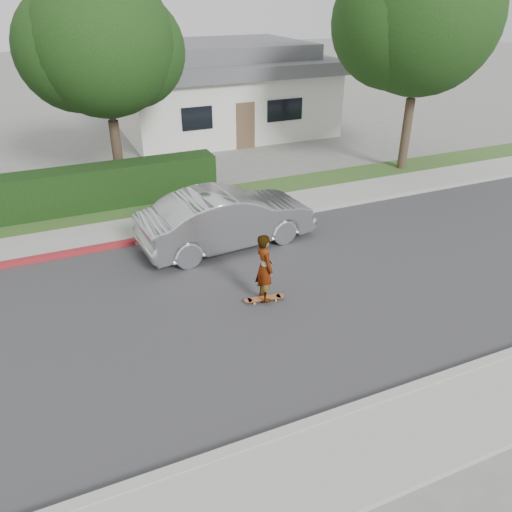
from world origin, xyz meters
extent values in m
plane|color=slate|center=(0.00, 0.00, 0.00)|extent=(120.00, 120.00, 0.00)
cube|color=#2D2D30|center=(0.00, 0.00, 0.01)|extent=(60.00, 8.00, 0.01)
cube|color=#9E9E99|center=(0.00, -4.10, 0.07)|extent=(60.00, 0.20, 0.15)
cube|color=#9E9E99|center=(0.00, 4.10, 0.07)|extent=(60.00, 0.20, 0.15)
cube|color=gray|center=(0.00, 5.00, 0.06)|extent=(60.00, 1.60, 0.12)
cube|color=#2D4C1E|center=(0.00, 6.60, 0.05)|extent=(60.00, 1.60, 0.10)
cylinder|color=#33261C|center=(1.50, 9.00, 1.26)|extent=(0.36, 0.36, 2.52)
cylinder|color=#33261C|center=(1.50, 9.00, 3.15)|extent=(0.24, 0.24, 2.10)
sphere|color=black|center=(1.50, 9.00, 5.04)|extent=(4.80, 4.80, 4.80)
sphere|color=black|center=(0.70, 9.40, 4.84)|extent=(4.08, 4.08, 4.08)
sphere|color=black|center=(2.40, 9.30, 4.74)|extent=(3.84, 3.84, 3.84)
cylinder|color=#33261C|center=(12.50, 6.50, 1.44)|extent=(0.36, 0.36, 2.88)
cylinder|color=#33261C|center=(12.50, 6.50, 3.60)|extent=(0.24, 0.24, 2.40)
sphere|color=black|center=(12.50, 6.50, 5.76)|extent=(5.60, 5.60, 5.60)
sphere|color=black|center=(11.70, 6.90, 5.56)|extent=(4.76, 4.76, 4.76)
sphere|color=black|center=(13.40, 6.80, 5.46)|extent=(4.48, 4.48, 4.48)
cube|color=beige|center=(8.00, 16.00, 1.50)|extent=(10.00, 8.00, 3.00)
cube|color=#4C4C51|center=(8.00, 16.00, 3.30)|extent=(10.60, 8.60, 0.60)
cube|color=#4C4C51|center=(8.00, 16.00, 3.90)|extent=(8.40, 6.40, 0.80)
cube|color=black|center=(5.50, 11.98, 1.60)|extent=(1.40, 0.06, 1.00)
cube|color=black|center=(9.80, 11.98, 1.60)|extent=(1.80, 0.06, 1.00)
cube|color=brown|center=(7.80, 11.98, 1.05)|extent=(0.90, 0.06, 2.10)
cylinder|color=#B58E31|center=(2.98, -0.24, 0.04)|extent=(0.06, 0.04, 0.05)
cylinder|color=#B58E31|center=(3.00, -0.09, 0.04)|extent=(0.06, 0.04, 0.05)
cylinder|color=#B58E31|center=(3.50, -0.32, 0.04)|extent=(0.06, 0.04, 0.05)
cylinder|color=#B58E31|center=(3.52, -0.18, 0.04)|extent=(0.06, 0.04, 0.05)
cube|color=silver|center=(2.99, -0.17, 0.07)|extent=(0.07, 0.16, 0.02)
cube|color=silver|center=(3.51, -0.25, 0.07)|extent=(0.07, 0.16, 0.02)
cube|color=brown|center=(3.25, -0.21, 0.09)|extent=(0.82, 0.32, 0.02)
cylinder|color=brown|center=(2.86, -0.15, 0.09)|extent=(0.22, 0.22, 0.02)
cylinder|color=brown|center=(3.64, -0.27, 0.09)|extent=(0.22, 0.22, 0.02)
imported|color=white|center=(3.25, -0.21, 0.94)|extent=(0.41, 0.62, 1.68)
imported|color=#B2B3B9|center=(3.51, 2.99, 0.84)|extent=(5.24, 2.25, 1.68)
camera|label=1|loc=(-0.94, -9.36, 6.69)|focal=35.00mm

